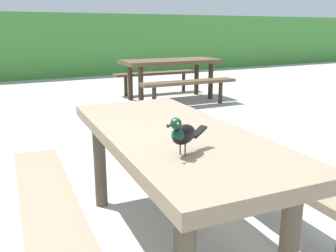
{
  "coord_description": "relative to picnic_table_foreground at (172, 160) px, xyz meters",
  "views": [
    {
      "loc": [
        -0.68,
        -1.76,
        1.3
      ],
      "look_at": [
        0.14,
        -0.25,
        0.84
      ],
      "focal_mm": 39.36,
      "sensor_mm": 36.0,
      "label": 1
    }
  ],
  "objects": [
    {
      "name": "picnic_table_foreground",
      "position": [
        0.0,
        0.0,
        0.0
      ],
      "size": [
        1.81,
        1.85,
        0.74
      ],
      "color": "#84725B",
      "rests_on": "ground"
    },
    {
      "name": "bird_grackle",
      "position": [
        -0.17,
        -0.4,
        0.29
      ],
      "size": [
        0.27,
        0.15,
        0.18
      ],
      "color": "black",
      "rests_on": "picnic_table_foreground"
    },
    {
      "name": "picnic_table_mid_left",
      "position": [
        2.3,
        4.22,
        0.0
      ],
      "size": [
        1.83,
        1.76,
        0.74
      ],
      "color": "brown",
      "rests_on": "ground"
    }
  ]
}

